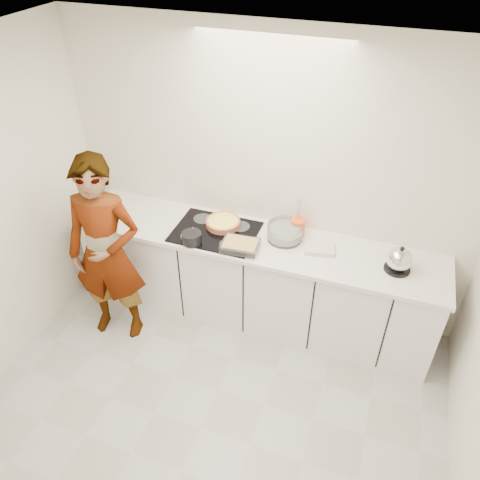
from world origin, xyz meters
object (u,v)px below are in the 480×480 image
(kettle, at_px, (399,260))
(utensil_crock, at_px, (298,227))
(tart_dish, at_px, (223,223))
(baking_dish, at_px, (240,245))
(cook, at_px, (106,253))
(mixing_bowl, at_px, (285,232))
(hob, at_px, (216,232))
(saucepan, at_px, (192,237))

(kettle, xyz_separation_m, utensil_crock, (-0.85, 0.20, -0.02))
(tart_dish, bearing_deg, baking_dish, -46.00)
(baking_dish, bearing_deg, utensil_crock, 42.66)
(kettle, bearing_deg, cook, -166.60)
(utensil_crock, bearing_deg, tart_dish, -171.01)
(baking_dish, distance_m, mixing_bowl, 0.41)
(hob, xyz_separation_m, baking_dish, (0.28, -0.16, 0.04))
(mixing_bowl, height_order, kettle, kettle)
(saucepan, bearing_deg, utensil_crock, 27.40)
(mixing_bowl, xyz_separation_m, kettle, (0.94, -0.10, 0.03))
(saucepan, height_order, baking_dish, saucepan)
(baking_dish, xyz_separation_m, utensil_crock, (0.40, 0.37, 0.03))
(tart_dish, distance_m, baking_dish, 0.37)
(utensil_crock, height_order, cook, cook)
(baking_dish, xyz_separation_m, kettle, (1.25, 0.16, 0.05))
(baking_dish, bearing_deg, mixing_bowl, 41.10)
(baking_dish, bearing_deg, hob, 150.94)
(utensil_crock, relative_size, cook, 0.09)
(kettle, relative_size, cook, 0.15)
(cook, bearing_deg, hob, 24.82)
(mixing_bowl, bearing_deg, utensil_crock, 47.47)
(hob, bearing_deg, baking_dish, -29.06)
(tart_dish, distance_m, kettle, 1.51)
(baking_dish, relative_size, utensil_crock, 2.06)
(hob, relative_size, tart_dish, 1.98)
(tart_dish, xyz_separation_m, utensil_crock, (0.65, 0.10, 0.04))
(tart_dish, bearing_deg, cook, -140.89)
(tart_dish, xyz_separation_m, kettle, (1.51, -0.10, 0.06))
(saucepan, bearing_deg, mixing_bowl, 24.09)
(mixing_bowl, relative_size, kettle, 1.39)
(baking_dish, bearing_deg, kettle, 7.47)
(tart_dish, relative_size, mixing_bowl, 1.02)
(hob, height_order, tart_dish, tart_dish)
(utensil_crock, xyz_separation_m, cook, (-1.45, -0.75, -0.11))
(hob, relative_size, baking_dish, 2.25)
(hob, height_order, cook, cook)
(mixing_bowl, distance_m, kettle, 0.95)
(tart_dish, relative_size, utensil_crock, 2.34)
(cook, bearing_deg, saucepan, 16.96)
(tart_dish, height_order, baking_dish, baking_dish)
(baking_dish, height_order, kettle, kettle)
(utensil_crock, distance_m, cook, 1.63)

